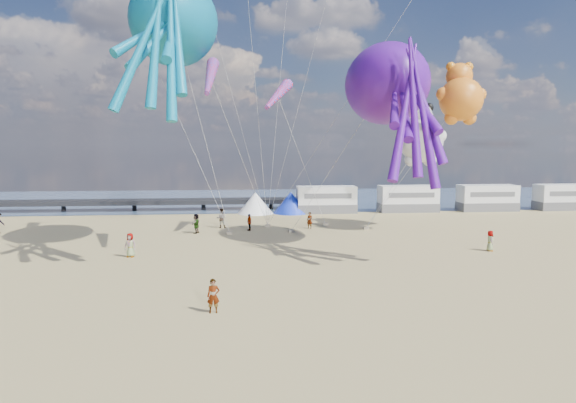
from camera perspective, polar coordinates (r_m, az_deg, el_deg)
The scene contains 28 objects.
ground at distance 18.94m, azimuth 6.72°, elevation -17.72°, with size 120.00×120.00×0.00m, color tan.
water at distance 72.40m, azimuth -2.44°, elevation 0.29°, with size 120.00×120.00×0.00m, color #3D5474.
pier at distance 65.90m, azimuth -27.00°, elevation -0.16°, with size 60.00×3.00×0.50m, color black.
motorhome_0 at distance 58.05m, azimuth 4.26°, elevation 0.23°, with size 6.60×2.50×3.00m, color silver.
motorhome_1 at distance 60.37m, azimuth 13.18°, elevation 0.31°, with size 6.60×2.50×3.00m, color silver.
motorhome_2 at distance 64.03m, azimuth 21.27°, elevation 0.38°, with size 6.60×2.50×3.00m, color silver.
motorhome_3 at distance 68.82m, azimuth 28.35°, elevation 0.44°, with size 6.60×2.50×3.00m, color silver.
tent_white at distance 57.29m, azimuth -3.66°, elevation -0.15°, with size 4.00×4.00×2.40m, color white.
tent_blue at distance 57.55m, azimuth 0.33°, elevation -0.11°, with size 4.00×4.00×2.40m, color #1933CC.
standing_person at distance 24.16m, azimuth -8.29°, elevation -10.35°, with size 0.58×0.38×1.59m, color tan.
beachgoer_0 at distance 36.91m, azimuth -17.13°, elevation -4.66°, with size 0.61×0.40×1.66m, color #7F6659.
beachgoer_3 at distance 46.11m, azimuth -4.33°, elevation -2.32°, with size 0.97×0.56×1.51m, color #7F6659.
beachgoer_4 at distance 45.36m, azimuth -10.17°, elevation -2.42°, with size 1.00×0.41×1.70m, color #7F6659.
beachgoer_5 at distance 47.13m, azimuth 2.42°, elevation -2.10°, with size 1.41×0.45×1.53m, color #7F6659.
beachgoer_6 at distance 40.04m, azimuth 21.54°, elevation -4.08°, with size 0.55×0.36×1.50m, color #7F6659.
beachgoer_7 at distance 47.81m, azimuth -7.44°, elevation -1.86°, with size 0.88×0.57×1.81m, color #7F6659.
sandbag_a at distance 44.52m, azimuth -6.51°, elevation -3.49°, with size 0.50×0.35×0.22m, color gray.
sandbag_b at distance 45.13m, azimuth 0.41°, elevation -3.31°, with size 0.50×0.35×0.22m, color gray.
sandbag_c at distance 47.28m, azimuth 8.68°, elevation -2.94°, with size 0.50×0.35×0.22m, color gray.
sandbag_d at distance 49.27m, azimuth 4.18°, elevation -2.51°, with size 0.50×0.35×0.22m, color gray.
sandbag_e at distance 48.25m, azimuth -2.29°, elevation -2.69°, with size 0.50×0.35×0.22m, color gray.
kite_octopus_teal at distance 38.85m, azimuth -12.56°, elevation 18.91°, with size 4.78×11.15×12.75m, color #097196, non-canonical shape.
kite_octopus_purple at distance 39.60m, azimuth 10.87°, elevation 12.70°, with size 4.73×11.04×12.62m, color #4B0E8B, non-canonical shape.
kite_panda at distance 48.46m, azimuth 14.57°, elevation 6.58°, with size 4.85×4.57×6.85m, color silver, non-canonical shape.
kite_teddy_orange at distance 45.07m, azimuth 18.67°, elevation 10.72°, with size 4.32×4.07×6.10m, color orange, non-canonical shape.
windsock_left at distance 41.92m, azimuth -16.02°, elevation 17.55°, with size 1.10×6.88×6.88m, color red, non-canonical shape.
windsock_mid at distance 43.12m, azimuth -1.16°, elevation 11.71°, with size 1.00×5.49×5.49m, color red, non-canonical shape.
windsock_right at distance 36.20m, azimuth -8.64°, elevation 13.47°, with size 0.90×5.56×5.56m, color red, non-canonical shape.
Camera 1 is at (-3.72, -16.89, 7.73)m, focal length 32.00 mm.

